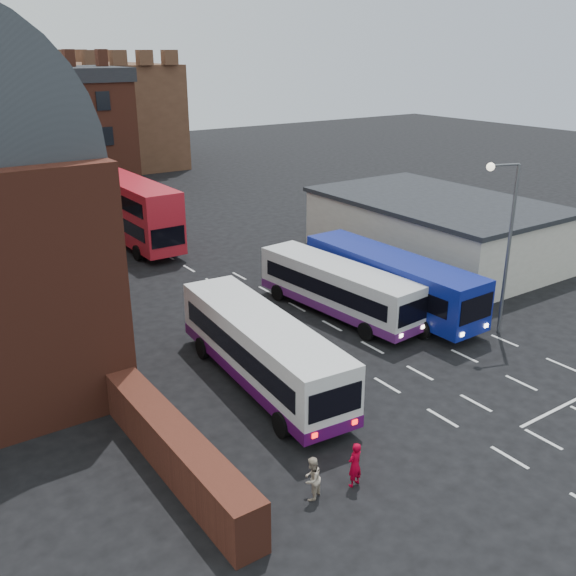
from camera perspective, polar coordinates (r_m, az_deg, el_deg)
ground at (r=27.19m, az=12.31°, el=-10.49°), size 180.00×180.00×0.00m
forecourt_wall at (r=22.92m, az=-9.90°, el=-14.07°), size 1.20×10.00×1.80m
cream_building at (r=45.45m, az=12.83°, el=5.20°), size 10.40×16.40×4.25m
castle_keep at (r=85.14m, az=-19.08°, el=14.24°), size 22.00×22.00×12.00m
bus_white_outbound at (r=27.64m, az=-2.37°, el=-5.16°), size 3.56×11.48×3.08m
bus_white_inbound at (r=34.95m, az=4.44°, el=0.21°), size 3.33×10.64×2.86m
bus_blue at (r=35.82m, az=9.09°, el=0.85°), size 3.15×11.73×3.18m
bus_red_double at (r=48.86m, az=-13.68°, el=6.68°), size 3.11×12.06×4.82m
street_lamp at (r=33.13m, az=18.73°, el=4.62°), size 1.72×0.78×8.82m
pedestrian_red at (r=22.23m, az=5.96°, el=-15.34°), size 0.65×0.48×1.63m
pedestrian_beige at (r=21.63m, az=2.14°, el=-16.56°), size 0.92×0.85×1.52m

